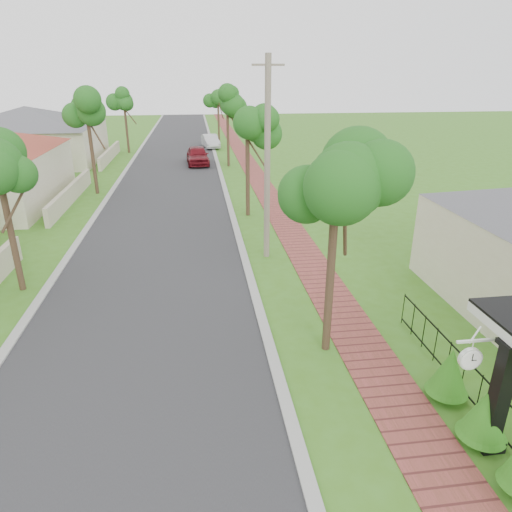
{
  "coord_description": "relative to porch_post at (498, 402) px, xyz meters",
  "views": [
    {
      "loc": [
        -1.15,
        -7.59,
        7.19
      ],
      "look_at": [
        0.68,
        6.37,
        1.5
      ],
      "focal_mm": 32.0,
      "sensor_mm": 36.0,
      "label": 1
    }
  ],
  "objects": [
    {
      "name": "parked_car_red",
      "position": [
        -5.55,
        32.0,
        -0.37
      ],
      "size": [
        1.98,
        4.46,
        1.49
      ],
      "primitive_type": "imported",
      "rotation": [
        0.0,
        0.0,
        0.05
      ],
      "color": "maroon",
      "rests_on": "ground"
    },
    {
      "name": "porch_post",
      "position": [
        0.0,
        0.0,
        0.0
      ],
      "size": [
        0.48,
        0.48,
        2.52
      ],
      "color": "black",
      "rests_on": "ground"
    },
    {
      "name": "picket_fence",
      "position": [
        0.35,
        1.0,
        -0.59
      ],
      "size": [
        0.03,
        8.02,
        1.0
      ],
      "color": "black",
      "rests_on": "ground"
    },
    {
      "name": "near_tree",
      "position": [
        -2.35,
        3.95,
        3.4
      ],
      "size": [
        2.21,
        2.21,
        5.67
      ],
      "color": "#382619",
      "rests_on": "ground"
    },
    {
      "name": "station_clock",
      "position": [
        -0.5,
        0.4,
        0.83
      ],
      "size": [
        0.8,
        0.13,
        0.68
      ],
      "color": "white",
      "rests_on": "ground"
    },
    {
      "name": "hedge_row",
      "position": [
        -0.1,
        -0.66,
        -0.37
      ],
      "size": [
        0.91,
        4.94,
        1.92
      ],
      "color": "#146614",
      "rests_on": "ground"
    },
    {
      "name": "street_trees",
      "position": [
        -7.42,
        27.84,
        3.42
      ],
      "size": [
        10.7,
        37.65,
        5.89
      ],
      "color": "#382619",
      "rests_on": "ground"
    },
    {
      "name": "ground",
      "position": [
        -4.55,
        1.0,
        -1.12
      ],
      "size": [
        160.0,
        160.0,
        0.0
      ],
      "primitive_type": "plane",
      "color": "#3E721B",
      "rests_on": "ground"
    },
    {
      "name": "far_house_grey",
      "position": [
        -19.52,
        35.0,
        1.22
      ],
      "size": [
        15.56,
        15.56,
        4.6
      ],
      "color": "beige",
      "rests_on": "ground"
    },
    {
      "name": "parked_car_white",
      "position": [
        -4.15,
        40.98,
        -0.47
      ],
      "size": [
        1.91,
        4.11,
        1.3
      ],
      "primitive_type": "imported",
      "rotation": [
        0.0,
        0.0,
        0.14
      ],
      "color": "silver",
      "rests_on": "ground"
    },
    {
      "name": "kerb_right",
      "position": [
        -3.9,
        21.0,
        -1.12
      ],
      "size": [
        0.3,
        120.0,
        0.1
      ],
      "primitive_type": "cube",
      "color": "#9E9E99",
      "rests_on": "ground"
    },
    {
      "name": "road",
      "position": [
        -7.55,
        21.0,
        -1.12
      ],
      "size": [
        7.0,
        120.0,
        0.02
      ],
      "primitive_type": "cube",
      "color": "#28282B",
      "rests_on": "ground"
    },
    {
      "name": "sidewalk",
      "position": [
        -1.3,
        21.0,
        -1.12
      ],
      "size": [
        1.5,
        120.0,
        0.03
      ],
      "primitive_type": "cube",
      "color": "#98403D",
      "rests_on": "ground"
    },
    {
      "name": "utility_pole",
      "position": [
        -2.95,
        11.0,
        2.86
      ],
      "size": [
        1.2,
        0.24,
        7.84
      ],
      "color": "gray",
      "rests_on": "ground"
    },
    {
      "name": "kerb_left",
      "position": [
        -11.2,
        21.0,
        -1.12
      ],
      "size": [
        0.3,
        120.0,
        0.1
      ],
      "primitive_type": "cube",
      "color": "#9E9E99",
      "rests_on": "ground"
    }
  ]
}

